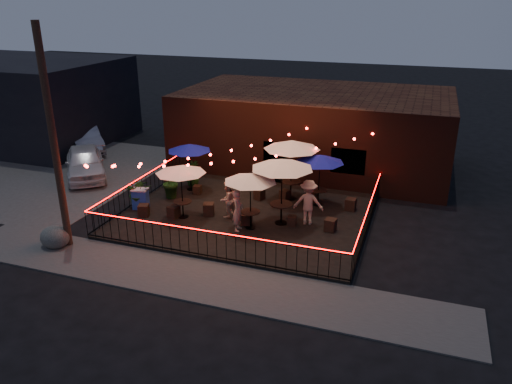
% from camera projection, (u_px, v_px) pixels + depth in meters
% --- Properties ---
extents(ground, '(110.00, 110.00, 0.00)m').
position_uv_depth(ground, '(229.00, 237.00, 19.32)').
color(ground, black).
rests_on(ground, ground).
extents(patio, '(10.00, 8.00, 0.15)m').
position_uv_depth(patio, '(247.00, 215.00, 21.05)').
color(patio, black).
rests_on(patio, ground).
extents(sidewalk, '(18.00, 2.50, 0.05)m').
position_uv_depth(sidewalk, '(192.00, 278.00, 16.45)').
color(sidewalk, '#423F3D').
rests_on(sidewalk, ground).
extents(parking_lot, '(11.00, 12.00, 0.02)m').
position_uv_depth(parking_lot, '(48.00, 171.00, 26.49)').
color(parking_lot, '#423F3D').
rests_on(parking_lot, ground).
extents(brick_building, '(14.00, 8.00, 4.00)m').
position_uv_depth(brick_building, '(315.00, 128.00, 27.05)').
color(brick_building, black).
rests_on(brick_building, ground).
extents(background_building, '(12.00, 9.00, 5.00)m').
position_uv_depth(background_building, '(20.00, 100.00, 31.80)').
color(background_building, black).
rests_on(background_building, ground).
extents(utility_pole, '(0.26, 0.26, 8.00)m').
position_uv_depth(utility_pole, '(54.00, 142.00, 17.21)').
color(utility_pole, '#321D14').
rests_on(utility_pole, ground).
extents(fence_front, '(10.00, 0.04, 1.04)m').
position_uv_depth(fence_front, '(207.00, 244.00, 17.32)').
color(fence_front, black).
rests_on(fence_front, patio).
extents(fence_left, '(0.04, 8.00, 1.04)m').
position_uv_depth(fence_left, '(142.00, 188.00, 22.36)').
color(fence_left, black).
rests_on(fence_left, patio).
extents(fence_right, '(0.04, 8.00, 1.04)m').
position_uv_depth(fence_right, '(368.00, 219.00, 19.30)').
color(fence_right, black).
rests_on(fence_right, patio).
extents(festoon_lights, '(10.02, 8.72, 1.32)m').
position_uv_depth(festoon_lights, '(221.00, 160.00, 20.19)').
color(festoon_lights, red).
rests_on(festoon_lights, ground).
extents(cafe_table_0, '(2.70, 2.70, 2.26)m').
position_uv_depth(cafe_table_0, '(181.00, 170.00, 19.94)').
color(cafe_table_0, black).
rests_on(cafe_table_0, patio).
extents(cafe_table_1, '(2.22, 2.22, 2.23)m').
position_uv_depth(cafe_table_1, '(189.00, 148.00, 22.90)').
color(cafe_table_1, black).
rests_on(cafe_table_1, patio).
extents(cafe_table_2, '(2.08, 2.08, 2.28)m').
position_uv_depth(cafe_table_2, '(250.00, 178.00, 18.96)').
color(cafe_table_2, black).
rests_on(cafe_table_2, patio).
extents(cafe_table_3, '(2.94, 2.94, 2.74)m').
position_uv_depth(cafe_table_3, '(292.00, 146.00, 21.63)').
color(cafe_table_3, black).
rests_on(cafe_table_3, patio).
extents(cafe_table_4, '(2.61, 2.61, 2.72)m').
position_uv_depth(cafe_table_4, '(282.00, 165.00, 19.23)').
color(cafe_table_4, black).
rests_on(cafe_table_4, patio).
extents(cafe_table_5, '(2.15, 2.15, 2.29)m').
position_uv_depth(cafe_table_5, '(320.00, 159.00, 21.13)').
color(cafe_table_5, black).
rests_on(cafe_table_5, patio).
extents(bistro_chair_0, '(0.53, 0.53, 0.49)m').
position_uv_depth(bistro_chair_0, '(144.00, 210.00, 20.72)').
color(bistro_chair_0, black).
rests_on(bistro_chair_0, patio).
extents(bistro_chair_1, '(0.50, 0.50, 0.49)m').
position_uv_depth(bistro_chair_1, '(174.00, 212.00, 20.56)').
color(bistro_chair_1, black).
rests_on(bistro_chair_1, patio).
extents(bistro_chair_2, '(0.35, 0.35, 0.41)m').
position_uv_depth(bistro_chair_2, '(169.00, 184.00, 23.73)').
color(bistro_chair_2, black).
rests_on(bistro_chair_2, patio).
extents(bistro_chair_3, '(0.37, 0.37, 0.41)m').
position_uv_depth(bistro_chair_3, '(197.00, 190.00, 23.03)').
color(bistro_chair_3, black).
rests_on(bistro_chair_3, patio).
extents(bistro_chair_4, '(0.55, 0.55, 0.51)m').
position_uv_depth(bistro_chair_4, '(209.00, 209.00, 20.80)').
color(bistro_chair_4, black).
rests_on(bistro_chair_4, patio).
extents(bistro_chair_5, '(0.42, 0.42, 0.46)m').
position_uv_depth(bistro_chair_5, '(247.00, 219.00, 19.92)').
color(bistro_chair_5, black).
rests_on(bistro_chair_5, patio).
extents(bistro_chair_6, '(0.50, 0.50, 0.47)m').
position_uv_depth(bistro_chair_6, '(259.00, 194.00, 22.42)').
color(bistro_chair_6, black).
rests_on(bistro_chair_6, patio).
extents(bistro_chair_7, '(0.50, 0.50, 0.45)m').
position_uv_depth(bistro_chair_7, '(285.00, 195.00, 22.39)').
color(bistro_chair_7, black).
rests_on(bistro_chair_7, patio).
extents(bistro_chair_8, '(0.38, 0.38, 0.40)m').
position_uv_depth(bistro_chair_8, '(292.00, 221.00, 19.87)').
color(bistro_chair_8, black).
rests_on(bistro_chair_8, patio).
extents(bistro_chair_9, '(0.46, 0.46, 0.49)m').
position_uv_depth(bistro_chair_9, '(330.00, 225.00, 19.42)').
color(bistro_chair_9, black).
rests_on(bistro_chair_9, patio).
extents(bistro_chair_10, '(0.50, 0.50, 0.46)m').
position_uv_depth(bistro_chair_10, '(312.00, 198.00, 22.04)').
color(bistro_chair_10, black).
rests_on(bistro_chair_10, patio).
extents(bistro_chair_11, '(0.45, 0.45, 0.51)m').
position_uv_depth(bistro_chair_11, '(351.00, 204.00, 21.30)').
color(bistro_chair_11, black).
rests_on(bistro_chair_11, patio).
extents(patron_a, '(0.46, 0.64, 1.65)m').
position_uv_depth(patron_a, '(238.00, 211.00, 19.26)').
color(patron_a, tan).
rests_on(patron_a, patio).
extents(patron_b, '(0.81, 0.91, 1.55)m').
position_uv_depth(patron_b, '(227.00, 199.00, 20.45)').
color(patron_b, tan).
rests_on(patron_b, patio).
extents(patron_c, '(1.27, 0.82, 1.85)m').
position_uv_depth(patron_c, '(308.00, 202.00, 19.77)').
color(patron_c, '#D2AF90').
rests_on(patron_c, patio).
extents(potted_shrub_a, '(1.43, 1.31, 1.34)m').
position_uv_depth(potted_shrub_a, '(140.00, 193.00, 21.44)').
color(potted_shrub_a, '#18380E').
rests_on(potted_shrub_a, patio).
extents(potted_shrub_b, '(0.96, 0.84, 1.54)m').
position_uv_depth(potted_shrub_b, '(172.00, 182.00, 22.34)').
color(potted_shrub_b, '#0F360C').
rests_on(potted_shrub_b, patio).
extents(potted_shrub_c, '(0.87, 0.87, 1.20)m').
position_uv_depth(potted_shrub_c, '(193.00, 173.00, 23.94)').
color(potted_shrub_c, '#17370E').
rests_on(potted_shrub_c, patio).
extents(cooler, '(0.77, 0.63, 0.90)m').
position_uv_depth(cooler, '(141.00, 199.00, 21.37)').
color(cooler, blue).
rests_on(cooler, patio).
extents(boulder, '(1.12, 1.00, 0.78)m').
position_uv_depth(boulder, '(55.00, 237.00, 18.43)').
color(boulder, '#3F3F3B').
rests_on(boulder, ground).
extents(car_white, '(4.30, 4.72, 1.56)m').
position_uv_depth(car_white, '(85.00, 162.00, 25.44)').
color(car_white, white).
rests_on(car_white, ground).
extents(car_silver, '(4.33, 4.21, 1.48)m').
position_uv_depth(car_silver, '(85.00, 139.00, 29.80)').
color(car_silver, '#9E9DA5').
rests_on(car_silver, ground).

